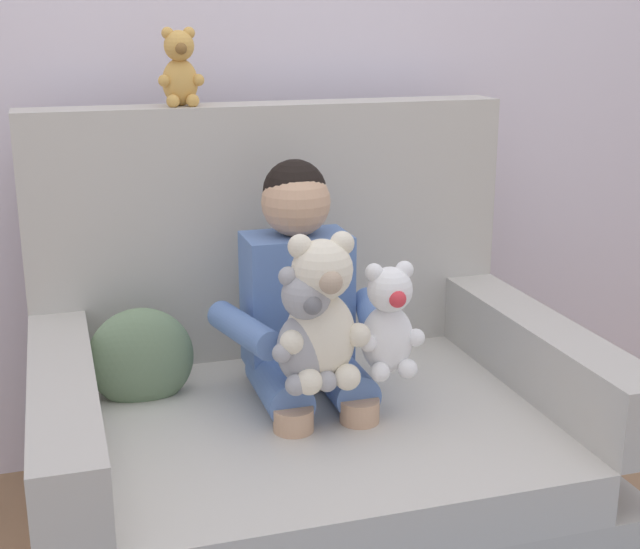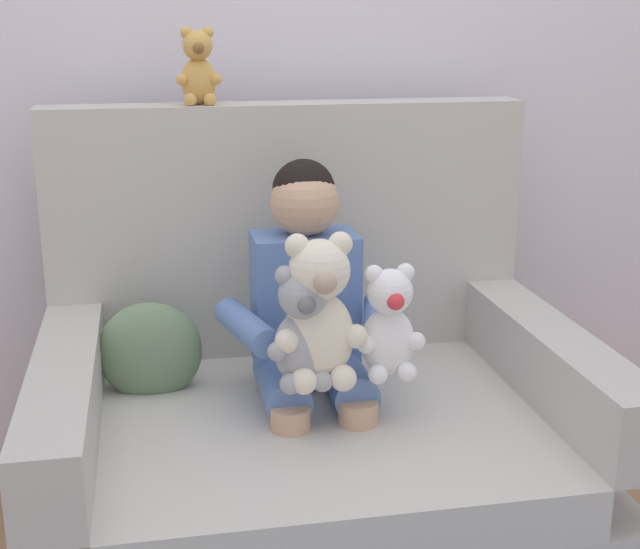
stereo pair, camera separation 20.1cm
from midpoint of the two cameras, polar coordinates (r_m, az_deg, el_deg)
back_wall at (r=2.67m, az=-0.96°, el=15.98°), size 6.00×0.10×2.60m
armchair at (r=2.28m, az=2.03°, el=-9.78°), size 1.30×1.01×1.09m
seated_child at (r=2.18m, az=1.93°, el=-2.53°), size 0.45×0.39×0.82m
plush_grey at (r=1.98m, az=1.80°, el=-3.65°), size 0.17×0.14×0.28m
plush_white at (r=2.05m, az=7.25°, el=-3.28°), size 0.16×0.13×0.27m
plush_cream at (r=1.98m, az=2.85°, el=-2.64°), size 0.21×0.17×0.35m
plush_honey_on_backrest at (r=2.36m, az=-5.34°, el=12.97°), size 0.12×0.10×0.20m
throw_pillow at (r=2.26m, az=-8.34°, el=-4.96°), size 0.26×0.13×0.26m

